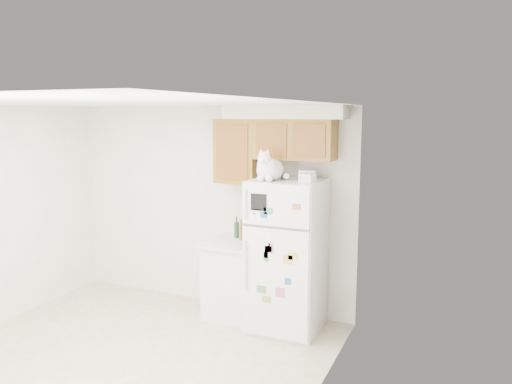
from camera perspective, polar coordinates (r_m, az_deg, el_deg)
The scene contains 9 objects.
ground_plane at distance 5.19m, azimuth -16.54°, elevation -19.20°, with size 3.80×4.00×0.01m, color beige.
room_shell at distance 4.76m, azimuth -14.43°, elevation -0.25°, with size 3.84×4.04×2.52m.
refrigerator at distance 5.60m, azimuth 3.54°, elevation -7.23°, with size 0.76×0.78×1.70m.
base_counter at distance 6.04m, azimuth -2.51°, elevation -9.86°, with size 0.64×0.64×0.92m.
cat at distance 5.34m, azimuth 1.52°, elevation 2.74°, with size 0.34×0.50×0.35m.
storage_box_back at distance 5.48m, azimuth 5.88°, elevation 2.00°, with size 0.18×0.13×0.10m, color white.
storage_box_front at distance 5.24m, azimuth 5.90°, elevation 1.63°, with size 0.15×0.11×0.09m, color white.
bottle_green at distance 6.06m, azimuth -2.23°, elevation -4.01°, with size 0.06×0.06×0.26m, color #19381E, non-canonical shape.
bottle_amber at distance 5.93m, azimuth -1.44°, elevation -3.90°, with size 0.08×0.08×0.34m, color #593814, non-canonical shape.
Camera 1 is at (3.02, -3.45, 2.41)m, focal length 35.00 mm.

